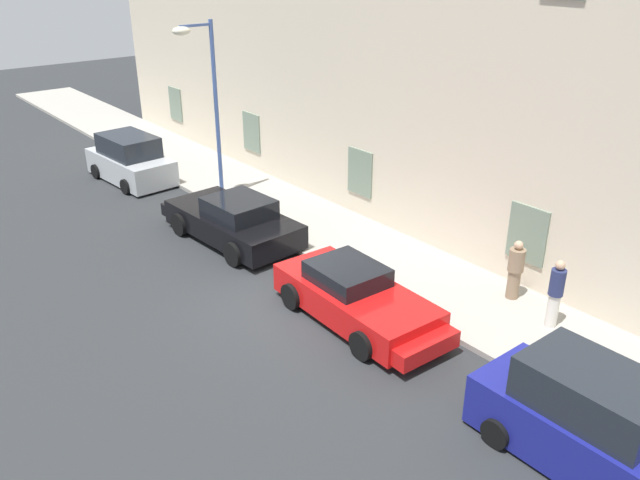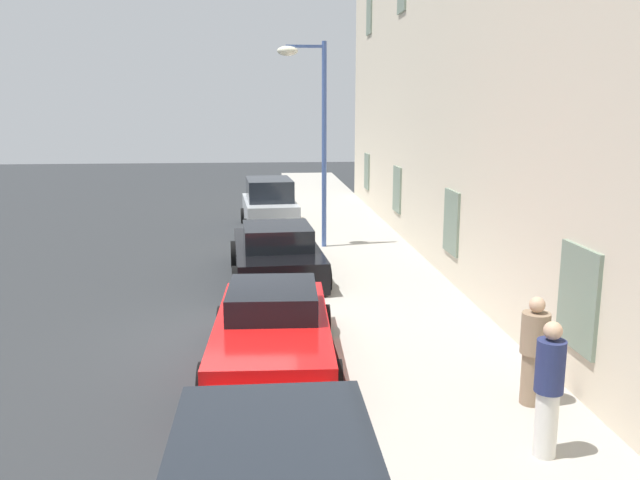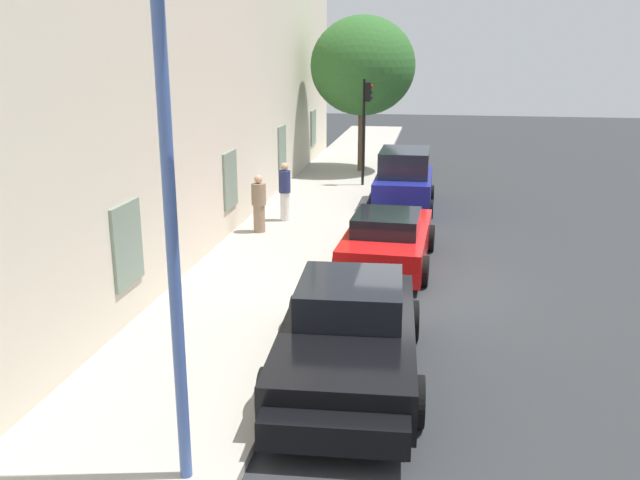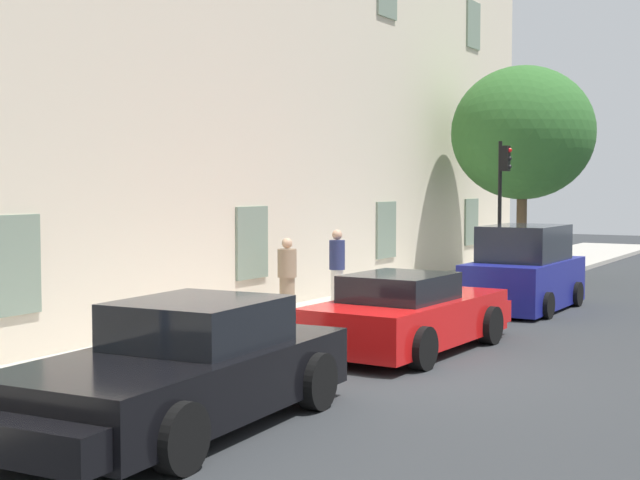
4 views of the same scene
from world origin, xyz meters
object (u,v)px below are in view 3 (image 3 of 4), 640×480
object	(u,v)px
street_lamp	(204,123)
pedestrian_strolling	(285,191)
sportscar_red_lead	(348,340)
pedestrian_admiring	(259,204)
sportscar_yellow_flank	(389,239)
hatchback_distant	(404,183)
tree_near_kerb	(363,66)
traffic_light	(366,114)

from	to	relation	value
street_lamp	pedestrian_strolling	distance (m)	12.76
sportscar_red_lead	pedestrian_admiring	bearing A→B (deg)	23.71
pedestrian_strolling	street_lamp	bearing A→B (deg)	-171.08
sportscar_red_lead	sportscar_yellow_flank	bearing A→B (deg)	-1.87
street_lamp	pedestrian_admiring	size ratio (longest dim) A/B	3.81
hatchback_distant	pedestrian_admiring	bearing A→B (deg)	137.84
sportscar_yellow_flank	pedestrian_admiring	bearing A→B (deg)	64.42
sportscar_yellow_flank	pedestrian_strolling	distance (m)	4.49
tree_near_kerb	traffic_light	size ratio (longest dim) A/B	1.61
sportscar_yellow_flank	tree_near_kerb	distance (m)	12.55
sportscar_yellow_flank	pedestrian_strolling	xyz separation A→B (m)	(3.11, 3.21, 0.42)
sportscar_red_lead	tree_near_kerb	bearing A→B (deg)	5.58
hatchback_distant	pedestrian_strolling	size ratio (longest dim) A/B	2.27
sportscar_yellow_flank	hatchback_distant	size ratio (longest dim) A/B	1.25
hatchback_distant	pedestrian_strolling	bearing A→B (deg)	129.55
traffic_light	pedestrian_strolling	xyz separation A→B (m)	(-5.71, 1.73, -1.71)
sportscar_red_lead	hatchback_distant	xyz separation A→B (m)	(11.89, -0.27, 0.20)
street_lamp	traffic_light	bearing A→B (deg)	0.60
street_lamp	sportscar_red_lead	bearing A→B (deg)	-20.09
traffic_light	pedestrian_strolling	size ratio (longest dim) A/B	2.24
hatchback_distant	traffic_light	size ratio (longest dim) A/B	1.01
sportscar_red_lead	tree_near_kerb	distance (m)	18.36
sportscar_yellow_flank	traffic_light	bearing A→B (deg)	9.58
traffic_light	sportscar_yellow_flank	bearing A→B (deg)	-170.42
sportscar_yellow_flank	street_lamp	world-z (taller)	street_lamp
traffic_light	pedestrian_strolling	world-z (taller)	traffic_light
sportscar_red_lead	hatchback_distant	distance (m)	11.90
tree_near_kerb	sportscar_red_lead	bearing A→B (deg)	-174.42
sportscar_yellow_flank	pedestrian_strolling	size ratio (longest dim) A/B	2.84
sportscar_red_lead	pedestrian_strolling	bearing A→B (deg)	18.20
street_lamp	pedestrian_admiring	xyz separation A→B (m)	(10.82, 2.32, -3.31)
sportscar_yellow_flank	traffic_light	size ratio (longest dim) A/B	1.27
sportscar_red_lead	pedestrian_strolling	distance (m)	9.67
sportscar_yellow_flank	street_lamp	distance (m)	9.88
sportscar_red_lead	tree_near_kerb	size ratio (longest dim) A/B	0.84
sportscar_red_lead	hatchback_distant	bearing A→B (deg)	-1.30
hatchback_distant	pedestrian_admiring	xyz separation A→B (m)	(-4.08, 3.70, 0.09)
tree_near_kerb	traffic_light	bearing A→B (deg)	-171.37
tree_near_kerb	pedestrian_admiring	bearing A→B (deg)	170.56
tree_near_kerb	pedestrian_strolling	xyz separation A→B (m)	(-8.73, 1.27, -3.29)
hatchback_distant	street_lamp	world-z (taller)	street_lamp
hatchback_distant	street_lamp	bearing A→B (deg)	174.73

